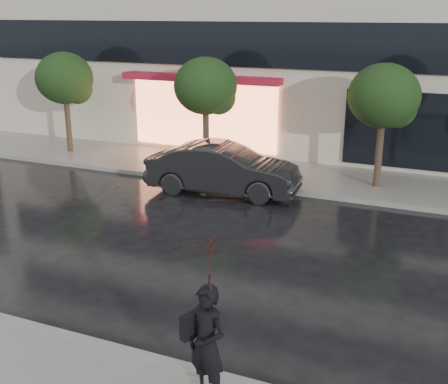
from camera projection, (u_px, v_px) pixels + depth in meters
The scene contains 9 objects.
ground at pixel (126, 320), 10.38m from camera, with size 120.00×120.00×0.00m, color black.
sidewalk_far at pixel (288, 175), 19.32m from camera, with size 60.00×3.50×0.12m, color slate.
curb_near at pixel (93, 345), 9.48m from camera, with size 60.00×0.25×0.14m, color gray.
curb_far at pixel (272, 189), 17.79m from camera, with size 60.00×0.25×0.14m, color gray.
tree_far_west at pixel (66, 80), 21.60m from camera, with size 2.20×2.20×3.99m.
tree_mid_west at pixel (208, 88), 19.35m from camera, with size 2.20×2.20×3.99m.
tree_mid_east at pixel (386, 98), 17.10m from camera, with size 2.20×2.20×3.99m.
parked_car at pixel (223, 169), 17.42m from camera, with size 1.65×4.73×1.56m, color black.
pedestrian_with_umbrella at pixel (208, 296), 7.61m from camera, with size 1.29×1.30×2.51m.
Camera 1 is at (5.28, -7.68, 5.45)m, focal length 45.00 mm.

